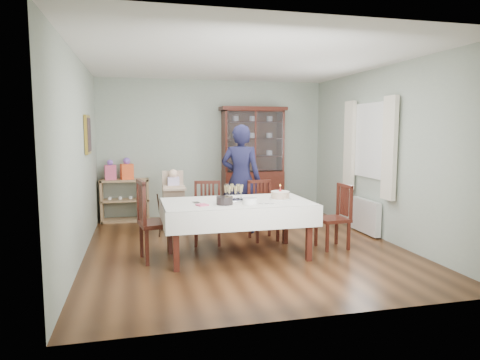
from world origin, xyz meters
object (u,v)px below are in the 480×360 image
object	(u,v)px
chair_far_left	(208,225)
chair_end_left	(157,236)
dining_table	(237,228)
china_cabinet	(253,160)
chair_far_right	(263,222)
chair_end_right	(333,229)
high_chair	(174,208)
birthday_cake	(280,195)
sideboard	(125,200)
woman	(241,179)
gift_bag_pink	(110,171)
champagne_tray	(234,196)
gift_bag_orange	(127,170)

from	to	relation	value
chair_far_left	chair_end_left	bearing A→B (deg)	-129.65
dining_table	china_cabinet	size ratio (longest dim) A/B	0.93
china_cabinet	chair_far_left	distance (m)	2.46
chair_far_right	chair_end_right	size ratio (longest dim) A/B	0.99
dining_table	high_chair	world-z (taller)	high_chair
china_cabinet	birthday_cake	size ratio (longest dim) A/B	7.25
sideboard	woman	distance (m)	2.42
chair_end_right	woman	size ratio (longest dim) A/B	0.51
chair_end_right	china_cabinet	bearing A→B (deg)	-172.79
chair_far_left	sideboard	bearing A→B (deg)	132.33
chair_far_right	high_chair	xyz separation A→B (m)	(-1.33, 0.79, 0.14)
china_cabinet	gift_bag_pink	world-z (taller)	china_cabinet
woman	china_cabinet	bearing A→B (deg)	-90.13
china_cabinet	chair_far_left	size ratio (longest dim) A/B	2.32
birthday_cake	gift_bag_pink	size ratio (longest dim) A/B	0.80
gift_bag_pink	dining_table	bearing A→B (deg)	-56.50
sideboard	birthday_cake	xyz separation A→B (m)	(2.17, -2.69, 0.41)
china_cabinet	chair_end_right	bearing A→B (deg)	-79.09
dining_table	champagne_tray	xyz separation A→B (m)	(-0.03, 0.07, 0.44)
woman	birthday_cake	xyz separation A→B (m)	(0.24, -1.32, -0.09)
chair_far_left	woman	distance (m)	1.09
chair_end_left	birthday_cake	world-z (taller)	chair_end_left
champagne_tray	gift_bag_pink	bearing A→B (deg)	123.82
china_cabinet	gift_bag_pink	distance (m)	2.75
chair_far_left	chair_far_right	size ratio (longest dim) A/B	1.02
woman	dining_table	bearing A→B (deg)	96.90
woman	gift_bag_orange	size ratio (longest dim) A/B	4.43
birthday_cake	woman	bearing A→B (deg)	100.34
dining_table	gift_bag_orange	distance (m)	3.14
chair_end_right	champagne_tray	distance (m)	1.59
dining_table	chair_far_right	distance (m)	0.99
champagne_tray	gift_bag_pink	size ratio (longest dim) A/B	0.97
sideboard	chair_end_left	xyz separation A→B (m)	(0.47, -2.64, -0.08)
chair_far_left	champagne_tray	bearing A→B (deg)	-59.64
gift_bag_orange	birthday_cake	bearing A→B (deg)	-51.66
chair_far_right	woman	xyz separation A→B (m)	(-0.22, 0.57, 0.63)
champagne_tray	gift_bag_pink	xyz separation A→B (m)	(-1.76, 2.63, 0.14)
chair_far_left	chair_end_right	world-z (taller)	chair_far_left
chair_far_left	birthday_cake	world-z (taller)	birthday_cake
sideboard	chair_far_right	size ratio (longest dim) A/B	0.97
china_cabinet	birthday_cake	world-z (taller)	china_cabinet
woman	champagne_tray	xyz separation A→B (m)	(-0.41, -1.28, -0.08)
chair_far_left	woman	world-z (taller)	woman
high_chair	champagne_tray	world-z (taller)	high_chair
champagne_tray	gift_bag_orange	size ratio (longest dim) A/B	0.88
dining_table	chair_end_left	world-z (taller)	chair_end_left
chair_far_left	dining_table	bearing A→B (deg)	-59.70
sideboard	chair_far_right	world-z (taller)	chair_far_right
chair_far_right	high_chair	distance (m)	1.55
china_cabinet	high_chair	bearing A→B (deg)	-146.19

